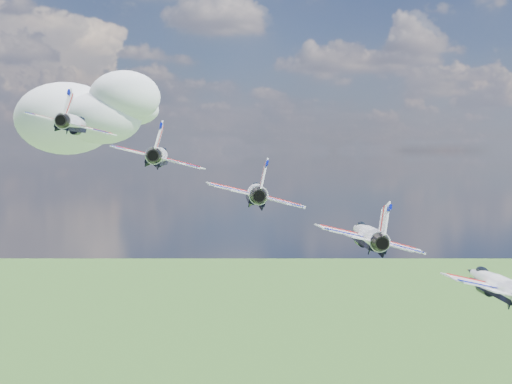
{
  "coord_description": "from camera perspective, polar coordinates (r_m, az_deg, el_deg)",
  "views": [
    {
      "loc": [
        -4.48,
        -61.65,
        151.09
      ],
      "look_at": [
        11.46,
        8.95,
        146.9
      ],
      "focal_mm": 50.0,
      "sensor_mm": 36.0,
      "label": 1
    }
  ],
  "objects": [
    {
      "name": "jet_3",
      "position": [
        68.55,
        8.82,
        -3.34
      ],
      "size": [
        12.73,
        15.85,
        6.45
      ],
      "primitive_type": null,
      "rotation": [
        0.0,
        0.24,
        -0.18
      ],
      "color": "white"
    },
    {
      "name": "cloud_far",
      "position": [
        263.07,
        -11.92,
        6.3
      ],
      "size": [
        56.11,
        44.09,
        22.04
      ],
      "primitive_type": "ellipsoid",
      "color": "white"
    },
    {
      "name": "jet_4",
      "position": [
        66.64,
        18.5,
        -6.89
      ],
      "size": [
        12.73,
        15.85,
        6.45
      ],
      "primitive_type": null,
      "rotation": [
        0.0,
        0.24,
        -0.18
      ],
      "color": "white"
    },
    {
      "name": "jet_1",
      "position": [
        78.19,
        -7.72,
        2.93
      ],
      "size": [
        12.73,
        15.85,
        6.45
      ],
      "primitive_type": null,
      "rotation": [
        0.0,
        0.24,
        -0.18
      ],
      "color": "white"
    },
    {
      "name": "jet_2",
      "position": [
        72.5,
        0.0,
        0.0
      ],
      "size": [
        12.73,
        15.85,
        6.45
      ],
      "primitive_type": null,
      "rotation": [
        0.0,
        0.24,
        -0.18
      ],
      "color": "silver"
    },
    {
      "name": "jet_0",
      "position": [
        85.27,
        -14.32,
        5.38
      ],
      "size": [
        12.73,
        15.85,
        6.45
      ],
      "primitive_type": null,
      "rotation": [
        0.0,
        0.24,
        -0.18
      ],
      "color": "silver"
    }
  ]
}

